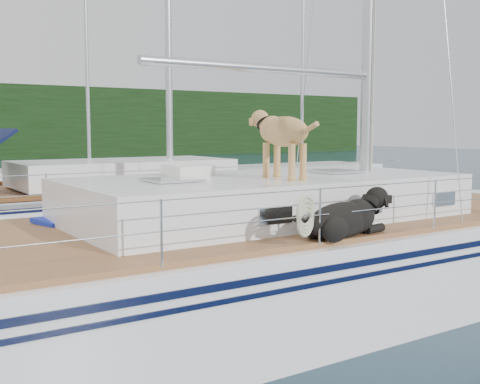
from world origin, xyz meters
TOP-DOWN VIEW (x-y plane):
  - ground at (0.00, 0.00)m, footprint 120.00×120.00m
  - main_sailboat at (0.10, -0.01)m, footprint 12.00×3.84m
  - neighbor_sailboat at (0.38, 6.55)m, footprint 11.00×3.50m
  - bg_boat_center at (4.00, 16.00)m, footprint 7.20×3.00m
  - bg_boat_east at (12.00, 13.00)m, footprint 6.40×3.00m

SIDE VIEW (x-z plane):
  - ground at x=0.00m, z-range 0.00..0.00m
  - bg_boat_center at x=4.00m, z-range -5.37..6.28m
  - bg_boat_east at x=12.00m, z-range -5.37..6.28m
  - neighbor_sailboat at x=0.38m, z-range -6.02..7.28m
  - main_sailboat at x=0.10m, z-range -6.33..7.68m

